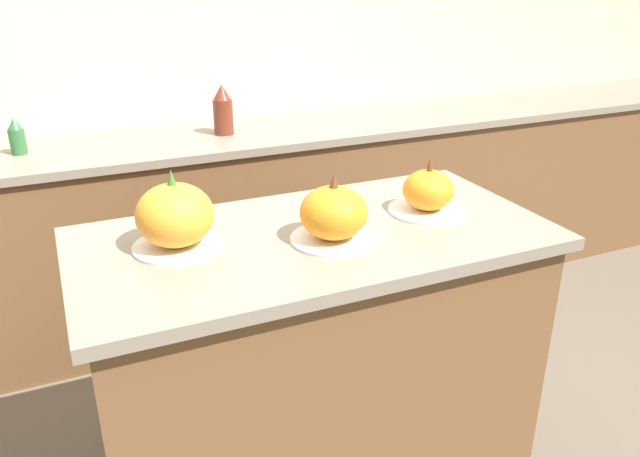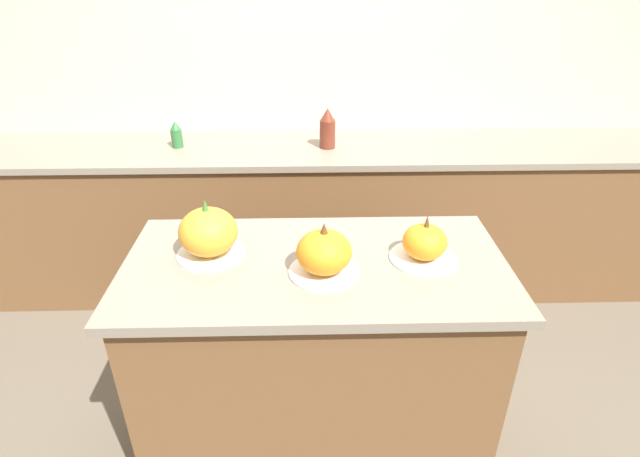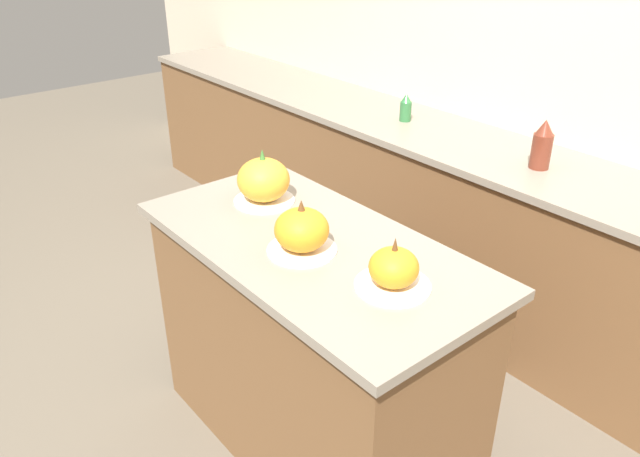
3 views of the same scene
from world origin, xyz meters
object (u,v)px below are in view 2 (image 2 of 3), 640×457
object	(u,v)px
pumpkin_cake_center	(324,254)
bottle_tall	(327,129)
pumpkin_cake_right	(425,244)
pumpkin_cake_left	(208,233)
bottle_short	(176,135)

from	to	relation	value
pumpkin_cake_center	bottle_tall	distance (m)	1.28
pumpkin_cake_center	pumpkin_cake_right	size ratio (longest dim) A/B	1.01
pumpkin_cake_left	pumpkin_cake_center	size ratio (longest dim) A/B	1.00
pumpkin_cake_left	pumpkin_cake_center	bearing A→B (deg)	-17.47
pumpkin_cake_center	bottle_short	world-z (taller)	pumpkin_cake_center
pumpkin_cake_right	bottle_tall	bearing A→B (deg)	103.25
bottle_tall	bottle_short	xyz separation A→B (m)	(-0.83, 0.03, -0.04)
pumpkin_cake_right	bottle_short	bearing A→B (deg)	132.22
pumpkin_cake_center	pumpkin_cake_right	bearing A→B (deg)	12.39
pumpkin_cake_right	bottle_tall	distance (m)	1.23
bottle_short	bottle_tall	bearing A→B (deg)	-1.91
pumpkin_cake_left	pumpkin_cake_right	distance (m)	0.74
bottle_tall	bottle_short	size ratio (longest dim) A/B	1.50
bottle_short	pumpkin_cake_right	bearing A→B (deg)	-47.78
bottle_tall	pumpkin_cake_left	bearing A→B (deg)	-111.38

